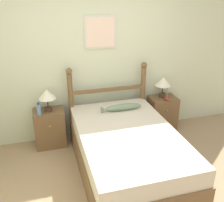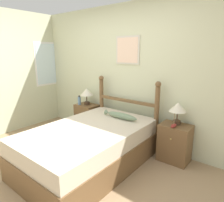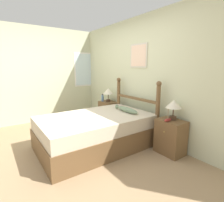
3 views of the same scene
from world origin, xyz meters
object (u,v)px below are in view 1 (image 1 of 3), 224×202
(nightstand_left, at_px, (50,128))
(model_boat, at_px, (167,98))
(bed, at_px, (127,151))
(bottle, at_px, (39,109))
(nightstand_right, at_px, (162,113))
(table_lamp_right, at_px, (163,83))
(table_lamp_left, at_px, (47,95))
(fish_pillow, at_px, (122,107))

(nightstand_left, relative_size, model_boat, 2.81)
(bed, height_order, bottle, bottle)
(nightstand_left, distance_m, model_boat, 1.99)
(bed, height_order, nightstand_right, bed)
(bed, xyz_separation_m, nightstand_right, (0.98, 0.93, 0.00))
(bed, xyz_separation_m, nightstand_left, (-0.98, 0.93, 0.00))
(bed, xyz_separation_m, table_lamp_right, (0.97, 0.97, 0.57))
(nightstand_right, relative_size, model_boat, 2.81)
(table_lamp_left, bearing_deg, fish_pillow, -14.85)
(table_lamp_right, bearing_deg, nightstand_left, -178.76)
(nightstand_left, bearing_deg, table_lamp_left, 7.21)
(bed, bearing_deg, fish_pillow, 78.52)
(bed, height_order, table_lamp_right, table_lamp_right)
(nightstand_right, bearing_deg, nightstand_left, 180.00)
(table_lamp_right, distance_m, model_boat, 0.28)
(nightstand_right, distance_m, fish_pillow, 0.97)
(nightstand_left, xyz_separation_m, bottle, (-0.13, -0.09, 0.39))
(table_lamp_left, height_order, table_lamp_right, same)
(model_boat, bearing_deg, nightstand_left, 176.80)
(nightstand_left, height_order, fish_pillow, fish_pillow)
(table_lamp_left, bearing_deg, bed, -43.76)
(nightstand_left, bearing_deg, bed, -43.50)
(model_boat, height_order, fish_pillow, model_boat)
(bed, distance_m, nightstand_right, 1.35)
(fish_pillow, bearing_deg, model_boat, 12.02)
(nightstand_right, height_order, bottle, bottle)
(nightstand_right, xyz_separation_m, fish_pillow, (-0.85, -0.29, 0.36))
(nightstand_left, height_order, table_lamp_left, table_lamp_left)
(table_lamp_right, bearing_deg, nightstand_right, -77.21)
(table_lamp_left, height_order, model_boat, table_lamp_left)
(model_boat, bearing_deg, nightstand_right, 91.06)
(nightstand_right, distance_m, table_lamp_left, 2.03)
(nightstand_right, height_order, model_boat, model_boat)
(bed, relative_size, nightstand_left, 3.43)
(nightstand_left, bearing_deg, bottle, -146.22)
(table_lamp_left, height_order, fish_pillow, table_lamp_left)
(nightstand_left, xyz_separation_m, table_lamp_left, (0.01, 0.00, 0.56))
(table_lamp_right, height_order, fish_pillow, table_lamp_right)
(table_lamp_right, distance_m, fish_pillow, 0.93)
(nightstand_right, height_order, fish_pillow, fish_pillow)
(nightstand_right, bearing_deg, bed, -136.50)
(nightstand_right, distance_m, model_boat, 0.35)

